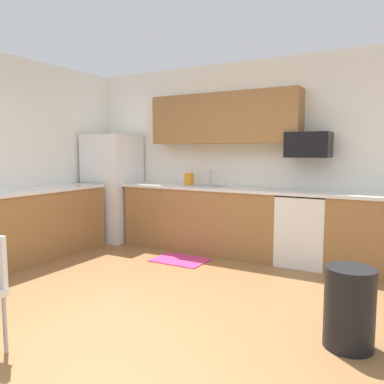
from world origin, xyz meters
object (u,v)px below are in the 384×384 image
(oven_range, at_px, (304,229))
(microwave, at_px, (308,145))
(refrigerator, at_px, (113,187))
(kettle, at_px, (189,180))
(trash_bin, at_px, (349,308))

(oven_range, height_order, microwave, microwave)
(refrigerator, bearing_deg, oven_range, 1.49)
(refrigerator, distance_m, kettle, 1.38)
(oven_range, relative_size, kettle, 4.55)
(microwave, height_order, trash_bin, microwave)
(trash_bin, relative_size, kettle, 3.00)
(refrigerator, height_order, trash_bin, refrigerator)
(refrigerator, relative_size, microwave, 3.16)
(refrigerator, relative_size, kettle, 8.52)
(oven_range, distance_m, kettle, 1.81)
(oven_range, xyz_separation_m, kettle, (-1.72, 0.05, 0.56))
(oven_range, xyz_separation_m, trash_bin, (0.81, -1.99, -0.16))
(refrigerator, xyz_separation_m, trash_bin, (3.89, -1.91, -0.55))
(oven_range, xyz_separation_m, microwave, (0.00, 0.10, 1.07))
(refrigerator, height_order, microwave, refrigerator)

